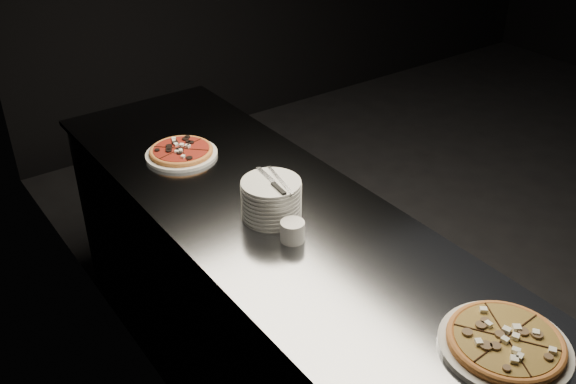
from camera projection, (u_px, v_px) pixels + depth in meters
floor at (574, 229)px, 3.80m from camera, size 5.00×5.00×0.00m
wall_left at (170, 115)px, 1.83m from camera, size 0.02×5.00×2.80m
counter at (279, 312)px, 2.50m from camera, size 0.74×2.44×0.92m
pizza_mushroom at (505, 343)px, 1.69m from camera, size 0.35×0.35×0.04m
pizza_tomato at (181, 152)px, 2.63m from camera, size 0.32×0.32×0.03m
plate_stack at (271, 199)px, 2.21m from camera, size 0.21×0.21×0.14m
cutlery at (276, 182)px, 2.17m from camera, size 0.10×0.22×0.01m
ramekin at (292, 231)px, 2.11m from camera, size 0.08×0.08×0.07m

